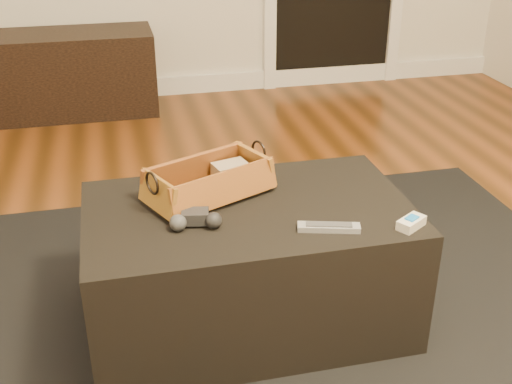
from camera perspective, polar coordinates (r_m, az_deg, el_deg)
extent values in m
cube|color=brown|center=(2.02, -3.44, -15.77)|extent=(5.00, 5.50, 0.01)
cube|color=white|center=(4.41, -9.77, 9.15)|extent=(5.00, 0.04, 0.12)
cube|color=black|center=(4.15, -17.91, 9.89)|extent=(1.26, 0.45, 0.50)
cube|color=black|center=(2.16, -0.34, -12.02)|extent=(2.60, 2.00, 0.01)
cube|color=black|center=(2.07, -0.67, -6.50)|extent=(1.00, 0.60, 0.42)
cube|color=black|center=(2.01, -4.42, -0.04)|extent=(0.20, 0.15, 0.02)
cube|color=tan|center=(2.09, -2.28, 1.80)|extent=(0.13, 0.10, 0.06)
cube|color=#A76C25|center=(2.04, -4.17, -0.19)|extent=(0.39, 0.29, 0.01)
cube|color=brown|center=(2.08, -5.59, 2.08)|extent=(0.36, 0.19, 0.10)
cube|color=brown|center=(1.94, -2.77, 0.38)|extent=(0.36, 0.19, 0.10)
cube|color=#945A21|center=(2.11, -0.09, 2.57)|extent=(0.11, 0.19, 0.10)
cube|color=#9A6922|center=(1.93, -8.75, -0.18)|extent=(0.11, 0.19, 0.10)
torus|color=black|center=(2.10, 0.23, 3.67)|extent=(0.04, 0.07, 0.07)
torus|color=black|center=(1.90, -9.22, 0.77)|extent=(0.04, 0.07, 0.07)
cube|color=black|center=(1.87, -5.43, -2.18)|extent=(0.09, 0.07, 0.04)
sphere|color=#353638|center=(1.84, -6.95, -2.74)|extent=(0.05, 0.05, 0.05)
sphere|color=black|center=(1.85, -3.81, -2.54)|extent=(0.05, 0.05, 0.05)
cube|color=#929398|center=(1.85, 6.50, -3.15)|extent=(0.18, 0.09, 0.02)
cube|color=#3C3C3F|center=(1.85, 6.51, -2.87)|extent=(0.13, 0.06, 0.00)
cube|color=beige|center=(1.90, 13.64, -2.69)|extent=(0.10, 0.09, 0.03)
cube|color=blue|center=(1.90, 13.69, -2.26)|extent=(0.05, 0.04, 0.01)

